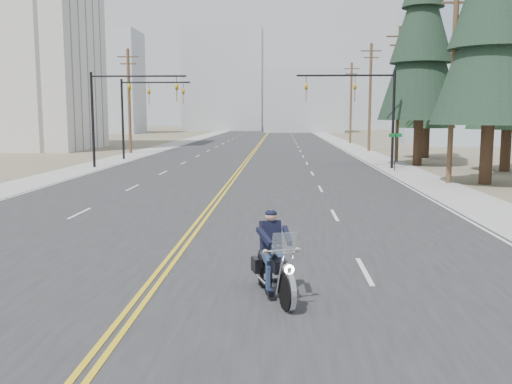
% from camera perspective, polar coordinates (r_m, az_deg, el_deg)
% --- Properties ---
extents(ground_plane, '(400.00, 400.00, 0.00)m').
position_cam_1_polar(ground_plane, '(10.93, -13.48, -13.18)').
color(ground_plane, '#776D56').
rests_on(ground_plane, ground).
extents(road, '(20.00, 200.00, 0.01)m').
position_cam_1_polar(road, '(79.96, 0.42, 4.90)').
color(road, '#303033').
rests_on(road, ground).
extents(sidewalk_left, '(3.00, 200.00, 0.01)m').
position_cam_1_polar(sidewalk_left, '(81.19, -7.74, 4.88)').
color(sidewalk_left, '#A5A5A0').
rests_on(sidewalk_left, ground).
extents(sidewalk_right, '(3.00, 200.00, 0.01)m').
position_cam_1_polar(sidewalk_right, '(80.36, 8.68, 4.83)').
color(sidewalk_right, '#A5A5A0').
rests_on(sidewalk_right, ground).
extents(traffic_mast_left, '(7.10, 0.26, 7.00)m').
position_cam_1_polar(traffic_mast_left, '(43.48, -13.52, 8.88)').
color(traffic_mast_left, black).
rests_on(traffic_mast_left, ground).
extents(traffic_mast_right, '(7.10, 0.26, 7.00)m').
position_cam_1_polar(traffic_mast_right, '(42.26, 10.90, 9.00)').
color(traffic_mast_right, black).
rests_on(traffic_mast_right, ground).
extents(traffic_mast_far, '(6.10, 0.26, 7.00)m').
position_cam_1_polar(traffic_mast_far, '(51.30, -11.41, 8.65)').
color(traffic_mast_far, black).
rests_on(traffic_mast_far, ground).
extents(street_sign, '(0.90, 0.06, 2.62)m').
position_cam_1_polar(street_sign, '(40.63, 13.74, 4.55)').
color(street_sign, black).
rests_on(street_sign, ground).
extents(utility_pole_b, '(2.20, 0.30, 11.50)m').
position_cam_1_polar(utility_pole_b, '(34.25, 19.11, 10.82)').
color(utility_pole_b, brown).
rests_on(utility_pole_b, ground).
extents(utility_pole_c, '(2.20, 0.30, 11.00)m').
position_cam_1_polar(utility_pole_c, '(48.80, 14.04, 9.64)').
color(utility_pole_c, brown).
rests_on(utility_pole_c, ground).
extents(utility_pole_d, '(2.20, 0.30, 11.50)m').
position_cam_1_polar(utility_pole_d, '(63.57, 11.34, 9.44)').
color(utility_pole_d, brown).
rests_on(utility_pole_d, ground).
extents(utility_pole_e, '(2.20, 0.30, 11.00)m').
position_cam_1_polar(utility_pole_e, '(80.40, 9.48, 8.90)').
color(utility_pole_e, brown).
rests_on(utility_pole_e, ground).
extents(utility_pole_left, '(2.20, 0.30, 10.50)m').
position_cam_1_polar(utility_pole_left, '(59.85, -12.57, 9.04)').
color(utility_pole_left, brown).
rests_on(utility_pole_left, ground).
extents(apartment_block, '(18.00, 14.00, 30.00)m').
position_cam_1_polar(apartment_block, '(72.67, -23.65, 15.86)').
color(apartment_block, silver).
rests_on(apartment_block, ground).
extents(glass_building, '(24.00, 16.00, 20.00)m').
position_cam_1_polar(glass_building, '(85.17, 22.94, 11.21)').
color(glass_building, '#9EB5CC').
rests_on(glass_building, ground).
extents(haze_bldg_a, '(14.00, 12.00, 22.00)m').
position_cam_1_polar(haze_bldg_a, '(130.64, -14.61, 10.55)').
color(haze_bldg_a, '#B7BCC6').
rests_on(haze_bldg_a, ground).
extents(haze_bldg_b, '(18.00, 14.00, 14.00)m').
position_cam_1_polar(haze_bldg_b, '(134.94, 4.73, 8.97)').
color(haze_bldg_b, '#ADB2B7').
rests_on(haze_bldg_b, ground).
extents(haze_bldg_c, '(16.00, 12.00, 18.00)m').
position_cam_1_polar(haze_bldg_c, '(125.52, 19.99, 9.56)').
color(haze_bldg_c, '#B7BCC6').
rests_on(haze_bldg_c, ground).
extents(haze_bldg_d, '(20.00, 15.00, 26.00)m').
position_cam_1_polar(haze_bldg_d, '(150.83, -3.23, 11.13)').
color(haze_bldg_d, '#ADB2B7').
rests_on(haze_bldg_d, ground).
extents(haze_bldg_e, '(14.00, 14.00, 12.00)m').
position_cam_1_polar(haze_bldg_e, '(161.34, 10.49, 8.30)').
color(haze_bldg_e, '#B7BCC6').
rests_on(haze_bldg_e, ground).
extents(haze_bldg_f, '(12.00, 12.00, 16.00)m').
position_cam_1_polar(haze_bldg_f, '(149.55, -18.44, 8.86)').
color(haze_bldg_f, '#ADB2B7').
rests_on(haze_bldg_f, ground).
extents(motorcyclist, '(1.68, 2.57, 1.85)m').
position_cam_1_polar(motorcyclist, '(12.07, 1.92, -6.36)').
color(motorcyclist, black).
rests_on(motorcyclist, ground).
extents(conifer_near, '(6.34, 6.34, 16.77)m').
position_cam_1_polar(conifer_near, '(34.91, 22.73, 16.62)').
color(conifer_near, '#382619').
rests_on(conifer_near, ground).
extents(conifer_mid, '(5.48, 5.48, 14.61)m').
position_cam_1_polar(conifer_mid, '(43.28, 24.19, 13.02)').
color(conifer_mid, '#382619').
rests_on(conifer_mid, ground).
extents(conifer_tall, '(6.32, 6.32, 17.55)m').
position_cam_1_polar(conifer_tall, '(46.57, 16.27, 15.05)').
color(conifer_tall, '#382619').
rests_on(conifer_tall, ground).
extents(conifer_far, '(5.12, 5.12, 13.70)m').
position_cam_1_polar(conifer_far, '(54.54, 16.85, 11.55)').
color(conifer_far, '#382619').
rests_on(conifer_far, ground).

